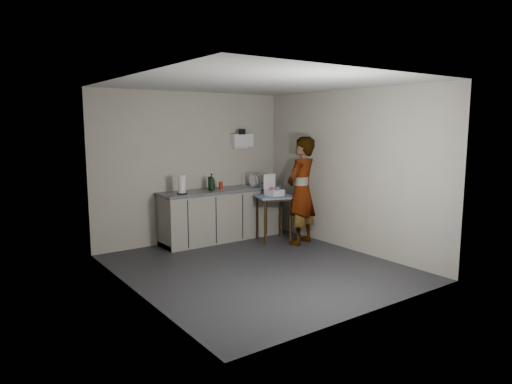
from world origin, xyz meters
TOP-DOWN VIEW (x-y plane):
  - ground at (0.00, 0.00)m, footprint 4.00×4.00m
  - wall_back at (0.00, 1.99)m, footprint 3.60×0.02m
  - wall_right at (1.79, 0.00)m, footprint 0.02×4.00m
  - wall_left at (-1.79, 0.00)m, footprint 0.02×4.00m
  - ceiling at (0.00, 0.00)m, footprint 3.60×4.00m
  - kitchen_counter at (0.40, 1.70)m, footprint 2.24×0.62m
  - wall_shelf at (1.00, 1.92)m, footprint 0.42×0.18m
  - side_table at (1.11, 1.09)m, footprint 0.79×0.79m
  - standing_man at (1.38, 0.67)m, footprint 0.78×0.65m
  - soap_bottle at (0.21, 1.68)m, footprint 0.13×0.13m
  - soda_can at (0.42, 1.72)m, footprint 0.07×0.07m
  - dark_bottle at (0.21, 1.75)m, footprint 0.07×0.07m
  - paper_towel at (-0.40, 1.60)m, footprint 0.17×0.17m
  - dish_rack at (1.13, 1.67)m, footprint 0.36×0.27m
  - bakery_box at (1.12, 1.09)m, footprint 0.27×0.28m

SIDE VIEW (x-z plane):
  - ground at x=0.00m, z-range 0.00..0.00m
  - kitchen_counter at x=0.40m, z-range -0.03..0.88m
  - side_table at x=1.11m, z-range 0.30..1.11m
  - bakery_box at x=1.12m, z-range 0.71..1.08m
  - standing_man at x=1.38m, z-range 0.00..1.84m
  - dish_rack at x=1.13m, z-range 0.84..1.09m
  - soda_can at x=0.42m, z-range 0.91..1.04m
  - dark_bottle at x=0.21m, z-range 0.91..1.14m
  - soap_bottle at x=0.21m, z-range 0.91..1.20m
  - paper_towel at x=-0.40m, z-range 0.90..1.21m
  - wall_back at x=0.00m, z-range 0.00..2.60m
  - wall_right at x=1.79m, z-range 0.00..2.60m
  - wall_left at x=-1.79m, z-range 0.00..2.60m
  - wall_shelf at x=1.00m, z-range 1.56..1.93m
  - ceiling at x=0.00m, z-range 2.59..2.60m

